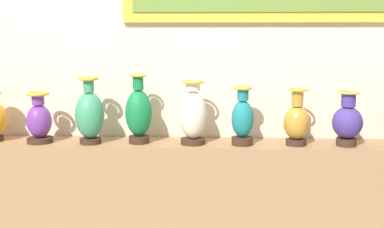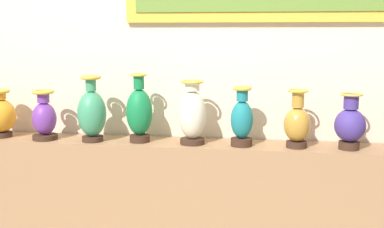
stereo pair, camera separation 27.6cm
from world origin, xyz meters
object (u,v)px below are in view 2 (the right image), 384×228
(vase_jade, at_px, (92,113))
(vase_emerald, at_px, (139,112))
(vase_ochre, at_px, (297,123))
(vase_indigo, at_px, (350,124))
(vase_violet, at_px, (44,118))
(vase_teal, at_px, (242,120))
(vase_ivory, at_px, (192,115))
(vase_amber, at_px, (0,115))

(vase_jade, relative_size, vase_emerald, 0.97)
(vase_ochre, bearing_deg, vase_jade, -179.15)
(vase_emerald, bearing_deg, vase_indigo, -0.47)
(vase_ochre, distance_m, vase_indigo, 0.29)
(vase_emerald, bearing_deg, vase_violet, -177.91)
(vase_teal, height_order, vase_indigo, vase_teal)
(vase_indigo, bearing_deg, vase_ivory, 179.92)
(vase_violet, height_order, vase_emerald, vase_emerald)
(vase_teal, bearing_deg, vase_emerald, 178.47)
(vase_jade, distance_m, vase_teal, 0.88)
(vase_emerald, bearing_deg, vase_ivory, -1.54)
(vase_amber, distance_m, vase_violet, 0.30)
(vase_violet, bearing_deg, vase_jade, -1.03)
(vase_jade, distance_m, vase_emerald, 0.28)
(vase_amber, xyz_separation_m, vase_indigo, (2.08, -0.02, 0.00))
(vase_teal, height_order, vase_ochre, vase_teal)
(vase_ivory, xyz_separation_m, vase_ochre, (0.59, -0.00, -0.03))
(vase_violet, xyz_separation_m, vase_ivory, (0.90, 0.01, 0.04))
(vase_emerald, relative_size, vase_ivory, 1.09)
(vase_amber, relative_size, vase_emerald, 0.74)
(vase_teal, distance_m, vase_indigo, 0.59)
(vase_teal, distance_m, vase_ochre, 0.31)
(vase_amber, xyz_separation_m, vase_ivory, (1.20, -0.02, 0.03))
(vase_amber, height_order, vase_violet, vase_violet)
(vase_amber, height_order, vase_teal, vase_teal)
(vase_indigo, bearing_deg, vase_jade, -179.34)
(vase_jade, relative_size, vase_ochre, 1.20)
(vase_jade, bearing_deg, vase_emerald, 5.42)
(vase_amber, bearing_deg, vase_teal, -0.92)
(vase_amber, height_order, vase_ochre, vase_ochre)
(vase_amber, distance_m, vase_teal, 1.49)
(vase_violet, distance_m, vase_ivory, 0.90)
(vase_amber, relative_size, vase_violet, 0.99)
(vase_violet, xyz_separation_m, vase_jade, (0.30, -0.01, 0.04))
(vase_ivory, height_order, vase_ochre, vase_ivory)
(vase_amber, height_order, vase_jade, vase_jade)
(vase_jade, xyz_separation_m, vase_indigo, (1.48, 0.02, -0.03))
(vase_amber, distance_m, vase_ochre, 1.79)
(vase_emerald, xyz_separation_m, vase_indigo, (1.20, -0.01, -0.04))
(vase_jade, bearing_deg, vase_ivory, 1.75)
(vase_jade, relative_size, vase_teal, 1.15)
(vase_violet, xyz_separation_m, vase_emerald, (0.58, 0.02, 0.04))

